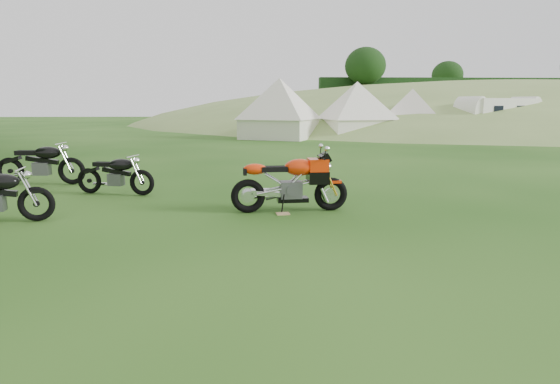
{
  "coord_description": "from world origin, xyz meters",
  "views": [
    {
      "loc": [
        -0.49,
        -6.35,
        1.84
      ],
      "look_at": [
        -0.1,
        0.4,
        0.55
      ],
      "focal_mm": 30.0,
      "sensor_mm": 36.0,
      "label": 1
    }
  ],
  "objects_px": {
    "tent_left": "(279,110)",
    "tent_mid": "(357,111)",
    "tent_right": "(412,113)",
    "plywood_board": "(283,214)",
    "sport_motorcycle": "(290,179)",
    "caravan": "(497,117)",
    "vintage_moto_b": "(40,163)",
    "vintage_moto_c": "(115,174)"
  },
  "relations": [
    {
      "from": "plywood_board",
      "to": "caravan",
      "type": "height_order",
      "value": "caravan"
    },
    {
      "from": "vintage_moto_b",
      "to": "sport_motorcycle",
      "type": "bearing_deg",
      "value": -26.5
    },
    {
      "from": "caravan",
      "to": "plywood_board",
      "type": "bearing_deg",
      "value": -142.14
    },
    {
      "from": "sport_motorcycle",
      "to": "tent_right",
      "type": "distance_m",
      "value": 19.89
    },
    {
      "from": "tent_mid",
      "to": "tent_left",
      "type": "bearing_deg",
      "value": 178.24
    },
    {
      "from": "tent_left",
      "to": "caravan",
      "type": "height_order",
      "value": "tent_left"
    },
    {
      "from": "tent_left",
      "to": "plywood_board",
      "type": "bearing_deg",
      "value": -68.94
    },
    {
      "from": "vintage_moto_b",
      "to": "caravan",
      "type": "relative_size",
      "value": 0.42
    },
    {
      "from": "tent_left",
      "to": "tent_right",
      "type": "height_order",
      "value": "tent_left"
    },
    {
      "from": "sport_motorcycle",
      "to": "plywood_board",
      "type": "xyz_separation_m",
      "value": [
        -0.13,
        -0.2,
        -0.57
      ]
    },
    {
      "from": "tent_right",
      "to": "caravan",
      "type": "height_order",
      "value": "tent_right"
    },
    {
      "from": "vintage_moto_c",
      "to": "tent_left",
      "type": "xyz_separation_m",
      "value": [
        4.2,
        15.32,
        1.03
      ]
    },
    {
      "from": "tent_right",
      "to": "caravan",
      "type": "relative_size",
      "value": 0.66
    },
    {
      "from": "plywood_board",
      "to": "vintage_moto_b",
      "type": "height_order",
      "value": "vintage_moto_b"
    },
    {
      "from": "sport_motorcycle",
      "to": "tent_mid",
      "type": "xyz_separation_m",
      "value": [
        5.0,
        17.64,
        0.84
      ]
    },
    {
      "from": "sport_motorcycle",
      "to": "vintage_moto_b",
      "type": "distance_m",
      "value": 6.23
    },
    {
      "from": "plywood_board",
      "to": "tent_mid",
      "type": "relative_size",
      "value": 0.07
    },
    {
      "from": "vintage_moto_b",
      "to": "tent_mid",
      "type": "relative_size",
      "value": 0.59
    },
    {
      "from": "tent_left",
      "to": "tent_right",
      "type": "distance_m",
      "value": 7.52
    },
    {
      "from": "plywood_board",
      "to": "tent_left",
      "type": "bearing_deg",
      "value": 86.99
    },
    {
      "from": "plywood_board",
      "to": "tent_left",
      "type": "xyz_separation_m",
      "value": [
        0.91,
        17.23,
        1.45
      ]
    },
    {
      "from": "plywood_board",
      "to": "tent_left",
      "type": "height_order",
      "value": "tent_left"
    },
    {
      "from": "vintage_moto_b",
      "to": "vintage_moto_c",
      "type": "xyz_separation_m",
      "value": [
        2.03,
        -1.29,
        -0.08
      ]
    },
    {
      "from": "vintage_moto_c",
      "to": "caravan",
      "type": "distance_m",
      "value": 22.44
    },
    {
      "from": "sport_motorcycle",
      "to": "tent_right",
      "type": "height_order",
      "value": "tent_right"
    },
    {
      "from": "tent_mid",
      "to": "caravan",
      "type": "height_order",
      "value": "tent_mid"
    },
    {
      "from": "vintage_moto_c",
      "to": "caravan",
      "type": "xyz_separation_m",
      "value": [
        16.13,
        15.58,
        0.64
      ]
    },
    {
      "from": "caravan",
      "to": "tent_left",
      "type": "bearing_deg",
      "value": 165.37
    },
    {
      "from": "plywood_board",
      "to": "tent_right",
      "type": "bearing_deg",
      "value": 65.48
    },
    {
      "from": "tent_left",
      "to": "tent_mid",
      "type": "xyz_separation_m",
      "value": [
        4.23,
        0.6,
        -0.04
      ]
    },
    {
      "from": "tent_right",
      "to": "tent_mid",
      "type": "bearing_deg",
      "value": -152.41
    },
    {
      "from": "sport_motorcycle",
      "to": "plywood_board",
      "type": "distance_m",
      "value": 0.61
    },
    {
      "from": "vintage_moto_c",
      "to": "tent_right",
      "type": "xyz_separation_m",
      "value": [
        11.64,
        16.38,
        0.88
      ]
    },
    {
      "from": "tent_mid",
      "to": "vintage_moto_c",
      "type": "bearing_deg",
      "value": -127.8
    },
    {
      "from": "sport_motorcycle",
      "to": "vintage_moto_c",
      "type": "distance_m",
      "value": 3.84
    },
    {
      "from": "tent_left",
      "to": "tent_right",
      "type": "xyz_separation_m",
      "value": [
        7.44,
        1.06,
        -0.14
      ]
    },
    {
      "from": "vintage_moto_c",
      "to": "sport_motorcycle",
      "type": "bearing_deg",
      "value": -11.99
    },
    {
      "from": "tent_left",
      "to": "caravan",
      "type": "relative_size",
      "value": 0.74
    },
    {
      "from": "sport_motorcycle",
      "to": "tent_left",
      "type": "bearing_deg",
      "value": 83.64
    },
    {
      "from": "plywood_board",
      "to": "tent_mid",
      "type": "xyz_separation_m",
      "value": [
        5.14,
        17.84,
        1.41
      ]
    },
    {
      "from": "sport_motorcycle",
      "to": "vintage_moto_b",
      "type": "height_order",
      "value": "sport_motorcycle"
    },
    {
      "from": "sport_motorcycle",
      "to": "plywood_board",
      "type": "relative_size",
      "value": 8.73
    }
  ]
}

